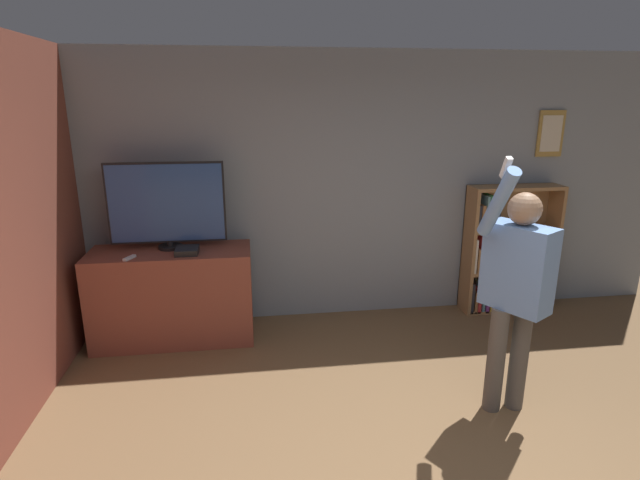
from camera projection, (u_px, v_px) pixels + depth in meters
wall_back at (343, 188)px, 5.08m from camera, size 7.10×0.09×2.70m
wall_side_brick at (1, 239)px, 3.29m from camera, size 0.06×4.57×2.70m
tv_ledge at (173, 295)px, 4.72m from camera, size 1.47×0.59×0.89m
television at (167, 205)px, 4.55m from camera, size 1.05×0.22×0.81m
game_console at (187, 251)px, 4.51m from camera, size 0.20×0.23×0.05m
remote_loose at (129, 258)px, 4.35m from camera, size 0.09×0.14×0.02m
bookshelf at (500, 251)px, 5.33m from camera, size 0.98×0.28×1.37m
person at (517, 283)px, 3.48m from camera, size 0.60×0.56×1.90m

